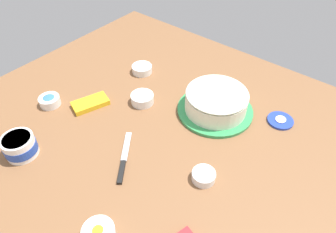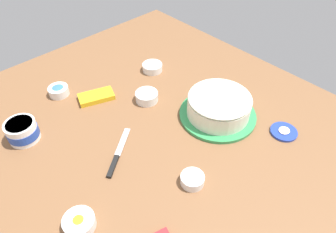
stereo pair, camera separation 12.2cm
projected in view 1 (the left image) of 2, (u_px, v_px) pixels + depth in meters
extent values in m
plane|color=brown|center=(141.00, 129.00, 1.22)|extent=(1.54, 1.54, 0.00)
cylinder|color=#339351|center=(215.00, 110.00, 1.29)|extent=(0.32, 0.32, 0.01)
cylinder|color=pink|center=(216.00, 103.00, 1.26)|extent=(0.24, 0.24, 0.06)
cylinder|color=white|center=(216.00, 102.00, 1.26)|extent=(0.26, 0.26, 0.07)
ellipsoid|color=white|center=(217.00, 93.00, 1.23)|extent=(0.26, 0.26, 0.03)
cylinder|color=white|center=(20.00, 146.00, 1.10)|extent=(0.11, 0.11, 0.08)
cylinder|color=#2347B2|center=(20.00, 147.00, 1.10)|extent=(0.12, 0.12, 0.04)
cylinder|color=white|center=(17.00, 140.00, 1.08)|extent=(0.10, 0.10, 0.01)
cylinder|color=#233DAD|center=(280.00, 121.00, 1.25)|extent=(0.10, 0.10, 0.01)
ellipsoid|color=white|center=(281.00, 119.00, 1.24)|extent=(0.05, 0.04, 0.01)
cube|color=silver|center=(126.00, 146.00, 1.15)|extent=(0.13, 0.10, 0.00)
cube|color=black|center=(121.00, 172.00, 1.06)|extent=(0.09, 0.07, 0.01)
cylinder|color=white|center=(204.00, 176.00, 1.04)|extent=(0.08, 0.08, 0.03)
cylinder|color=#B251C6|center=(204.00, 176.00, 1.04)|extent=(0.07, 0.07, 0.01)
ellipsoid|color=#B251C6|center=(204.00, 175.00, 1.03)|extent=(0.06, 0.06, 0.02)
cylinder|color=white|center=(142.00, 99.00, 1.33)|extent=(0.10, 0.10, 0.04)
cylinder|color=yellow|center=(142.00, 98.00, 1.32)|extent=(0.08, 0.08, 0.01)
ellipsoid|color=yellow|center=(142.00, 97.00, 1.32)|extent=(0.07, 0.07, 0.02)
cylinder|color=white|center=(50.00, 101.00, 1.32)|extent=(0.09, 0.09, 0.04)
cylinder|color=blue|center=(49.00, 100.00, 1.31)|extent=(0.07, 0.07, 0.01)
ellipsoid|color=blue|center=(49.00, 98.00, 1.31)|extent=(0.06, 0.06, 0.02)
cylinder|color=white|center=(142.00, 69.00, 1.49)|extent=(0.10, 0.10, 0.04)
cylinder|color=pink|center=(142.00, 69.00, 1.49)|extent=(0.08, 0.08, 0.01)
ellipsoid|color=pink|center=(142.00, 68.00, 1.49)|extent=(0.07, 0.07, 0.02)
cylinder|color=white|center=(99.00, 233.00, 0.89)|extent=(0.10, 0.10, 0.04)
cylinder|color=orange|center=(98.00, 233.00, 0.89)|extent=(0.08, 0.08, 0.01)
ellipsoid|color=orange|center=(98.00, 231.00, 0.88)|extent=(0.07, 0.07, 0.02)
cube|color=yellow|center=(90.00, 103.00, 1.32)|extent=(0.17, 0.13, 0.02)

